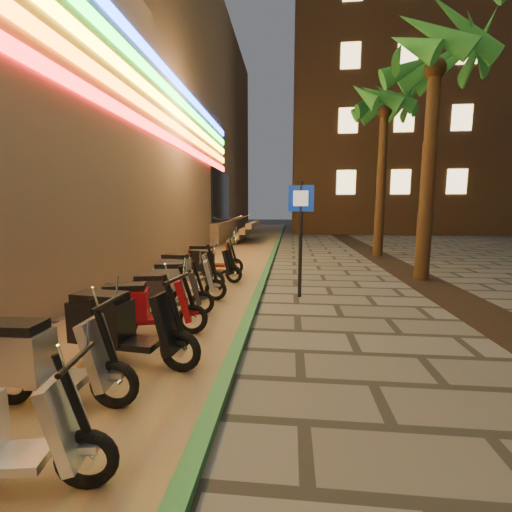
# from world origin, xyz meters

# --- Properties ---
(ground) EXTENTS (120.00, 120.00, 0.00)m
(ground) POSITION_xyz_m (0.00, 0.00, 0.00)
(ground) COLOR #474442
(ground) RESTS_ON ground
(parking_strip) EXTENTS (3.40, 60.00, 0.01)m
(parking_strip) POSITION_xyz_m (-2.60, 10.00, 0.01)
(parking_strip) COLOR #8C7251
(parking_strip) RESTS_ON ground
(green_curb) EXTENTS (0.18, 60.00, 0.10)m
(green_curb) POSITION_xyz_m (-0.90, 10.00, 0.05)
(green_curb) COLOR #2A713D
(green_curb) RESTS_ON ground
(planting_strip) EXTENTS (1.20, 40.00, 0.02)m
(planting_strip) POSITION_xyz_m (3.60, 5.00, 0.01)
(planting_strip) COLOR black
(planting_strip) RESTS_ON ground
(apartment_block) EXTENTS (18.00, 16.06, 25.00)m
(apartment_block) POSITION_xyz_m (9.00, 32.00, 12.50)
(apartment_block) COLOR brown
(apartment_block) RESTS_ON ground
(palm_c) EXTENTS (2.97, 3.02, 6.91)m
(palm_c) POSITION_xyz_m (3.60, 7.00, 5.73)
(palm_c) COLOR #472D19
(palm_c) RESTS_ON ground
(palm_d) EXTENTS (2.97, 3.02, 7.16)m
(palm_d) POSITION_xyz_m (3.60, 12.00, 5.94)
(palm_d) COLOR #472D19
(palm_d) RESTS_ON ground
(pedestrian_sign) EXTENTS (0.57, 0.19, 2.63)m
(pedestrian_sign) POSITION_xyz_m (0.07, 4.74, 1.71)
(pedestrian_sign) COLOR black
(pedestrian_sign) RESTS_ON ground
(scooter_4) EXTENTS (1.66, 0.58, 1.17)m
(scooter_4) POSITION_xyz_m (-2.71, 0.02, 0.51)
(scooter_4) COLOR black
(scooter_4) RESTS_ON ground
(scooter_5) EXTENTS (1.78, 0.69, 1.25)m
(scooter_5) POSITION_xyz_m (-2.34, 1.00, 0.54)
(scooter_5) COLOR black
(scooter_5) RESTS_ON ground
(scooter_6) EXTENTS (1.61, 0.84, 1.14)m
(scooter_6) POSITION_xyz_m (-2.47, 1.96, 0.50)
(scooter_6) COLOR black
(scooter_6) RESTS_ON ground
(scooter_7) EXTENTS (1.50, 0.72, 1.06)m
(scooter_7) POSITION_xyz_m (-2.53, 3.03, 0.46)
(scooter_7) COLOR black
(scooter_7) RESTS_ON ground
(scooter_8) EXTENTS (1.59, 0.69, 1.12)m
(scooter_8) POSITION_xyz_m (-2.53, 4.08, 0.49)
(scooter_8) COLOR black
(scooter_8) RESTS_ON ground
(scooter_9) EXTENTS (1.66, 0.63, 1.17)m
(scooter_9) POSITION_xyz_m (-2.79, 5.19, 0.51)
(scooter_9) COLOR black
(scooter_9) RESTS_ON ground
(scooter_10) EXTENTS (1.60, 0.79, 1.13)m
(scooter_10) POSITION_xyz_m (-2.43, 6.25, 0.49)
(scooter_10) COLOR black
(scooter_10) RESTS_ON ground
(scooter_11) EXTENTS (1.69, 0.59, 1.19)m
(scooter_11) POSITION_xyz_m (-2.65, 7.17, 0.52)
(scooter_11) COLOR black
(scooter_11) RESTS_ON ground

